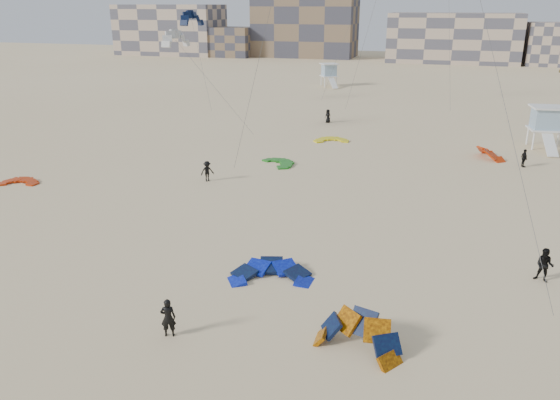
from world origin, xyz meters
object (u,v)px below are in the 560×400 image
(kite_ground_orange, at_px, (357,349))
(lifeguard_tower_near, at_px, (544,127))
(kitesurfer_main, at_px, (168,318))
(kite_ground_blue, at_px, (271,278))

(kite_ground_orange, relative_size, lifeguard_tower_near, 0.64)
(kite_ground_orange, distance_m, kitesurfer_main, 8.31)
(kite_ground_orange, height_order, lifeguard_tower_near, lifeguard_tower_near)
(kite_ground_blue, height_order, lifeguard_tower_near, lifeguard_tower_near)
(kitesurfer_main, relative_size, lifeguard_tower_near, 0.30)
(kite_ground_blue, xyz_separation_m, kitesurfer_main, (-2.65, -6.48, 0.91))
(kite_ground_blue, relative_size, kite_ground_orange, 1.13)
(kite_ground_blue, distance_m, kitesurfer_main, 7.06)
(kite_ground_blue, distance_m, kite_ground_orange, 7.47)
(kitesurfer_main, bearing_deg, kite_ground_orange, 169.13)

